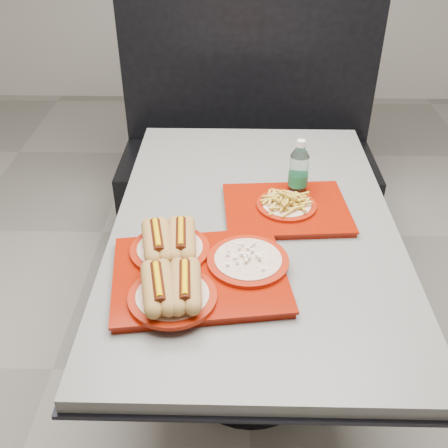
{
  "coord_description": "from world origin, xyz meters",
  "views": [
    {
      "loc": [
        -0.07,
        -1.4,
        1.71
      ],
      "look_at": [
        -0.1,
        -0.14,
        0.83
      ],
      "focal_mm": 42.0,
      "sensor_mm": 36.0,
      "label": 1
    }
  ],
  "objects_px": {
    "booth_bench": "(247,158)",
    "tray_near": "(192,268)",
    "tray_far": "(286,206)",
    "diner_table": "(253,260)",
    "water_bottle": "(298,173)"
  },
  "relations": [
    {
      "from": "diner_table",
      "to": "booth_bench",
      "type": "distance_m",
      "value": 1.11
    },
    {
      "from": "diner_table",
      "to": "booth_bench",
      "type": "bearing_deg",
      "value": 90.0
    },
    {
      "from": "booth_bench",
      "to": "water_bottle",
      "type": "height_order",
      "value": "booth_bench"
    },
    {
      "from": "diner_table",
      "to": "water_bottle",
      "type": "relative_size",
      "value": 6.69
    },
    {
      "from": "diner_table",
      "to": "tray_near",
      "type": "bearing_deg",
      "value": -121.64
    },
    {
      "from": "diner_table",
      "to": "tray_far",
      "type": "height_order",
      "value": "tray_far"
    },
    {
      "from": "diner_table",
      "to": "water_bottle",
      "type": "bearing_deg",
      "value": 45.5
    },
    {
      "from": "booth_bench",
      "to": "water_bottle",
      "type": "distance_m",
      "value": 1.05
    },
    {
      "from": "diner_table",
      "to": "booth_bench",
      "type": "xyz_separation_m",
      "value": [
        0.0,
        1.09,
        -0.18
      ]
    },
    {
      "from": "tray_near",
      "to": "water_bottle",
      "type": "distance_m",
      "value": 0.55
    },
    {
      "from": "booth_bench",
      "to": "tray_near",
      "type": "xyz_separation_m",
      "value": [
        -0.18,
        -1.39,
        0.39
      ]
    },
    {
      "from": "diner_table",
      "to": "tray_far",
      "type": "bearing_deg",
      "value": 25.29
    },
    {
      "from": "tray_far",
      "to": "water_bottle",
      "type": "height_order",
      "value": "water_bottle"
    },
    {
      "from": "tray_near",
      "to": "tray_far",
      "type": "relative_size",
      "value": 1.22
    },
    {
      "from": "booth_bench",
      "to": "tray_near",
      "type": "bearing_deg",
      "value": -97.4
    }
  ]
}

